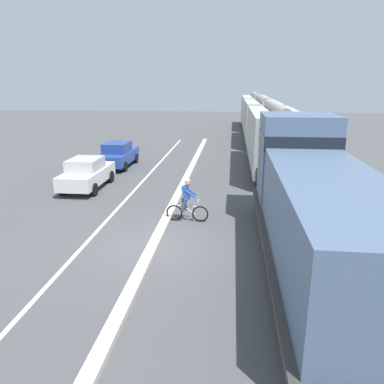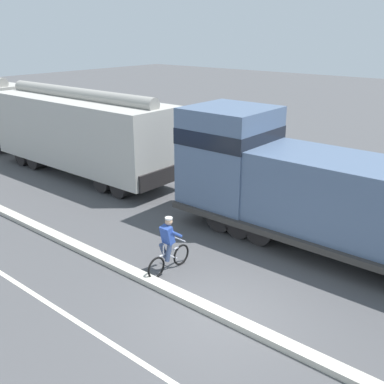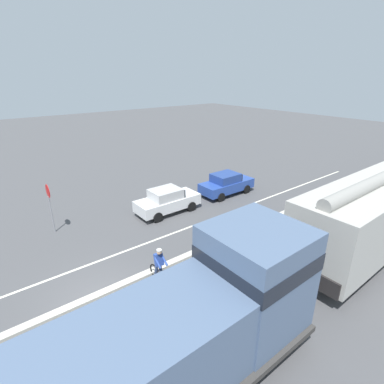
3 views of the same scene
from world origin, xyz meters
The scene contains 9 objects.
ground_plane centered at (0.00, 0.00, 0.00)m, with size 120.00×120.00×0.00m, color #4C4C4F.
median_curb centered at (0.00, 6.00, 0.08)m, with size 0.36×36.00×0.16m, color beige.
lane_stripe centered at (-2.40, 6.00, 0.00)m, with size 0.14×36.00×0.01m, color silver.
locomotive centered at (5.11, -0.19, 1.80)m, with size 3.10×11.61×4.20m.
hopper_car_lead centered at (5.11, 11.97, 2.08)m, with size 2.90×10.60×4.18m.
parked_car_white centered at (-4.93, 6.70, 0.82)m, with size 1.84×4.20×1.62m.
parked_car_blue centered at (-4.85, 11.92, 0.82)m, with size 1.88×4.22×1.62m.
cyclist centered at (0.83, 2.46, 0.82)m, with size 1.71×0.48×1.71m.
stop_sign centered at (-6.74, 0.16, 2.02)m, with size 0.76×0.08×2.88m.
Camera 3 is at (10.00, -2.99, 8.47)m, focal length 28.00 mm.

